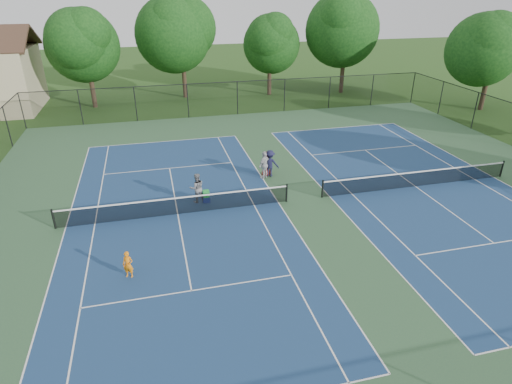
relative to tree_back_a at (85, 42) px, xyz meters
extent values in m
plane|color=#234716|center=(13.00, -24.00, -6.04)|extent=(140.00, 140.00, 0.00)
cube|color=#2E5338|center=(13.00, -24.00, -6.03)|extent=(36.00, 36.00, 0.01)
cube|color=navy|center=(6.00, -24.00, -6.03)|extent=(10.97, 23.77, 0.00)
cube|color=white|center=(6.00, -12.11, -6.02)|extent=(10.97, 0.06, 0.00)
cube|color=white|center=(0.52, -24.00, -6.02)|extent=(0.06, 23.77, 0.00)
cube|color=white|center=(11.48, -24.00, -6.02)|extent=(0.06, 23.77, 0.00)
cube|color=white|center=(1.88, -24.00, -6.02)|extent=(0.06, 23.77, 0.00)
cube|color=white|center=(10.12, -24.00, -6.02)|extent=(0.06, 23.77, 0.00)
cube|color=white|center=(6.00, -17.60, -6.02)|extent=(8.23, 0.06, 0.00)
cube|color=white|center=(6.00, -30.40, -6.02)|extent=(8.23, 0.06, 0.00)
cube|color=white|center=(6.00, -24.00, -6.02)|extent=(0.06, 12.80, 0.00)
cylinder|color=black|center=(0.05, -24.00, -5.50)|extent=(0.10, 0.10, 1.07)
cylinder|color=black|center=(11.95, -24.00, -5.50)|extent=(0.10, 0.10, 1.07)
cube|color=black|center=(6.00, -24.00, -5.57)|extent=(11.90, 0.01, 0.90)
cube|color=white|center=(6.00, -24.00, -5.09)|extent=(11.90, 0.04, 0.07)
cube|color=navy|center=(20.00, -24.00, -6.03)|extent=(10.97, 23.77, 0.00)
cube|color=white|center=(20.00, -12.11, -6.02)|extent=(10.97, 0.06, 0.00)
cube|color=white|center=(14.52, -24.00, -6.02)|extent=(0.06, 23.77, 0.00)
cube|color=white|center=(25.48, -24.00, -6.02)|extent=(0.06, 23.77, 0.00)
cube|color=white|center=(15.88, -24.00, -6.02)|extent=(0.06, 23.77, 0.00)
cube|color=white|center=(24.12, -24.00, -6.02)|extent=(0.06, 23.77, 0.00)
cube|color=white|center=(20.00, -17.60, -6.02)|extent=(8.23, 0.06, 0.00)
cube|color=white|center=(20.00, -30.40, -6.02)|extent=(8.23, 0.06, 0.00)
cube|color=white|center=(20.00, -24.00, -6.02)|extent=(0.06, 12.80, 0.00)
cylinder|color=black|center=(14.05, -24.00, -5.50)|extent=(0.10, 0.10, 1.07)
cylinder|color=black|center=(25.95, -24.00, -5.50)|extent=(0.10, 0.10, 1.07)
cube|color=black|center=(20.00, -24.00, -5.57)|extent=(11.90, 0.01, 0.90)
cube|color=white|center=(20.00, -24.00, -5.09)|extent=(11.90, 0.04, 0.07)
cylinder|color=black|center=(-5.00, -6.00, -4.54)|extent=(0.08, 0.08, 3.00)
cylinder|color=black|center=(-0.50, -6.00, -4.54)|extent=(0.08, 0.08, 3.00)
cylinder|color=black|center=(4.00, -6.00, -4.54)|extent=(0.08, 0.08, 3.00)
cylinder|color=black|center=(8.50, -6.00, -4.54)|extent=(0.08, 0.08, 3.00)
cylinder|color=black|center=(13.00, -6.00, -4.54)|extent=(0.08, 0.08, 3.00)
cylinder|color=black|center=(17.50, -6.00, -4.54)|extent=(0.08, 0.08, 3.00)
cylinder|color=black|center=(22.00, -6.00, -4.54)|extent=(0.08, 0.08, 3.00)
cylinder|color=black|center=(26.50, -6.00, -4.54)|extent=(0.08, 0.08, 3.00)
cylinder|color=black|center=(31.00, -6.00, -4.54)|extent=(0.08, 0.08, 3.00)
cylinder|color=black|center=(31.00, -15.00, -4.54)|extent=(0.08, 0.08, 3.00)
cylinder|color=black|center=(31.00, -10.50, -4.54)|extent=(0.08, 0.08, 3.00)
cylinder|color=black|center=(-5.00, -10.50, -4.54)|extent=(0.08, 0.08, 3.00)
cube|color=black|center=(13.00, -6.00, -4.54)|extent=(36.00, 0.01, 3.00)
cube|color=black|center=(13.00, -6.00, -3.04)|extent=(36.00, 0.05, 0.05)
cylinder|color=#2D2116|center=(0.00, 0.00, -4.15)|extent=(0.44, 0.44, 3.78)
sphere|color=#0E3410|center=(0.00, 0.00, -0.39)|extent=(6.80, 6.80, 6.80)
sphere|color=#0E3410|center=(0.00, 0.00, 0.28)|extent=(5.58, 5.58, 5.58)
sphere|color=#0E3410|center=(0.00, 0.00, 0.94)|extent=(4.35, 4.35, 4.35)
cylinder|color=#2D2116|center=(9.00, 2.00, -3.97)|extent=(0.44, 0.44, 4.14)
sphere|color=#0E3410|center=(9.00, 2.00, 0.19)|extent=(7.60, 7.60, 7.60)
sphere|color=#0E3410|center=(9.00, 2.00, 0.82)|extent=(6.23, 6.23, 6.23)
sphere|color=#0E3410|center=(9.00, 2.00, 1.44)|extent=(4.86, 4.86, 4.86)
cylinder|color=#2D2116|center=(18.00, 1.00, -4.33)|extent=(0.44, 0.44, 3.42)
sphere|color=#0E3410|center=(18.00, 1.00, -0.97)|extent=(6.00, 6.00, 6.00)
sphere|color=#0E3410|center=(18.00, 1.00, -0.27)|extent=(4.92, 4.92, 4.92)
sphere|color=#0E3410|center=(18.00, 1.00, 0.44)|extent=(3.84, 3.84, 3.84)
cylinder|color=#2D2116|center=(26.00, 0.00, -3.88)|extent=(0.44, 0.44, 4.32)
sphere|color=#0E3410|center=(26.00, 0.00, 0.43)|extent=(7.80, 7.80, 7.80)
sphere|color=#0E3410|center=(26.00, 0.00, 1.04)|extent=(6.40, 6.40, 6.40)
sphere|color=#0E3410|center=(26.00, 0.00, 1.65)|extent=(4.99, 4.99, 4.99)
cylinder|color=#2D2116|center=(36.00, -10.00, -4.24)|extent=(0.44, 0.44, 3.60)
sphere|color=#0E3410|center=(36.00, -10.00, -0.62)|extent=(6.60, 6.60, 6.60)
sphere|color=#0E3410|center=(36.00, -10.00, 0.05)|extent=(5.41, 5.41, 5.41)
sphere|color=#0E3410|center=(36.00, -10.00, 0.72)|extent=(4.22, 4.22, 4.22)
imported|color=orange|center=(3.65, -28.86, -5.45)|extent=(0.50, 0.41, 1.18)
imported|color=gray|center=(7.20, -22.81, -5.20)|extent=(0.89, 0.73, 1.68)
imported|color=silver|center=(11.62, -20.59, -5.16)|extent=(1.07, 0.97, 1.75)
imported|color=#1A1A3A|center=(12.02, -20.37, -5.18)|extent=(1.27, 1.03, 1.71)
imported|color=maroon|center=(11.80, -20.23, -5.26)|extent=(0.77, 0.50, 1.57)
cube|color=navy|center=(7.66, -22.97, -5.88)|extent=(0.39, 0.29, 0.32)
cube|color=green|center=(7.66, -22.97, -5.53)|extent=(0.35, 0.29, 0.39)
camera|label=1|loc=(5.19, -43.97, 4.76)|focal=30.00mm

